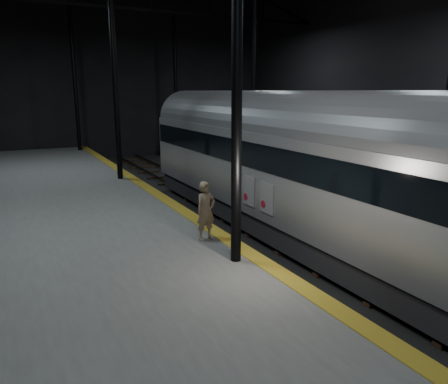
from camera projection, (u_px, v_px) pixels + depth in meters
ground at (273, 232)px, 16.59m from camera, size 44.00×44.00×0.00m
platform_left at (65, 252)px, 13.16m from camera, size 9.00×43.80×1.00m
platform_right at (412, 198)px, 19.79m from camera, size 9.00×43.80×1.00m
tactile_strip at (194, 218)px, 14.92m from camera, size 0.50×43.80×0.01m
track at (273, 230)px, 16.57m from camera, size 2.40×43.00×0.24m
train at (287, 160)px, 15.29m from camera, size 2.88×19.21×5.13m
woman at (206, 211)px, 12.59m from camera, size 0.70×0.52×1.72m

